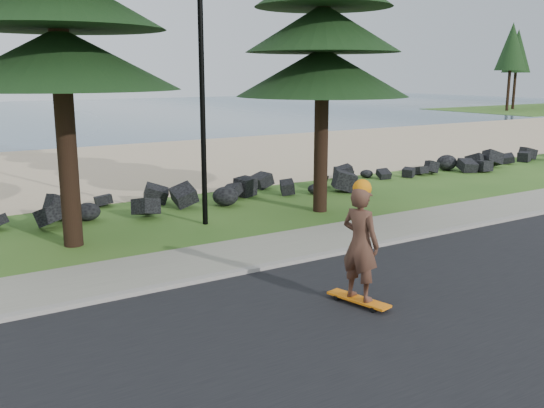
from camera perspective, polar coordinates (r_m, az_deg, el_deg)
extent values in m
plane|color=#2E591C|center=(13.53, -0.30, -4.69)|extent=(160.00, 160.00, 0.00)
cube|color=black|center=(10.22, 13.44, -10.76)|extent=(160.00, 7.00, 0.02)
cube|color=gray|center=(12.79, 1.85, -5.47)|extent=(160.00, 0.20, 0.10)
cube|color=gray|center=(13.68, -0.74, -4.32)|extent=(160.00, 2.00, 0.08)
cube|color=#CDAF88|center=(26.67, -17.06, 3.25)|extent=(160.00, 15.00, 0.01)
cylinder|color=black|center=(15.74, -6.64, 12.39)|extent=(0.14, 0.14, 8.00)
cube|color=orange|center=(10.69, 8.15, -8.88)|extent=(0.54, 1.22, 0.04)
imported|color=#4E2F24|center=(10.38, 8.31, -3.69)|extent=(0.62, 0.81, 1.97)
sphere|color=orange|center=(10.16, 8.48, 1.45)|extent=(0.32, 0.32, 0.32)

